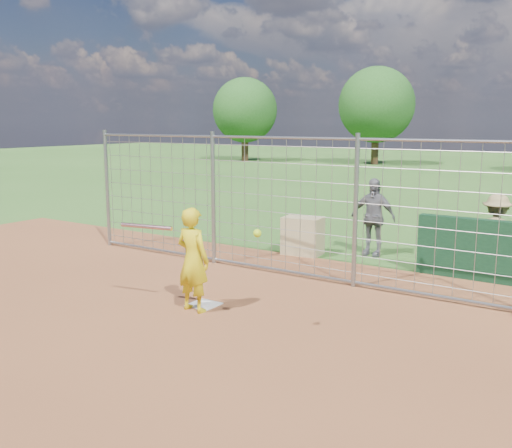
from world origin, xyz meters
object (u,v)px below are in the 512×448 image
Objects in this scene: bystander_c at (496,234)px; equipment_bin at (303,236)px; bystander_b at (373,217)px; batter at (193,260)px.

bystander_c is 1.84× the size of equipment_bin.
bystander_b reaches higher than bystander_c.
bystander_c is at bearing -1.65° from bystander_b.
bystander_b is at bearing -3.42° from bystander_c.
bystander_c is 3.77m from equipment_bin.
batter is 5.81m from bystander_c.
equipment_bin is (-1.26, -0.73, -0.42)m from bystander_b.
batter reaches higher than bystander_c.
equipment_bin is (-3.70, -0.68, -0.34)m from bystander_c.
bystander_c reaches higher than equipment_bin.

